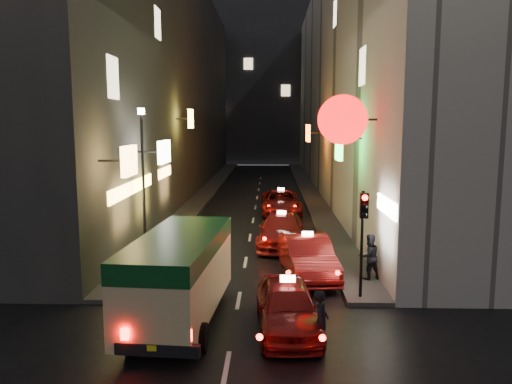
# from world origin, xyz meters

# --- Properties ---
(building_left) EXTENTS (7.40, 52.00, 18.00)m
(building_left) POSITION_xyz_m (-8.00, 33.99, 9.00)
(building_left) COLOR #393634
(building_left) RESTS_ON ground
(building_right) EXTENTS (8.21, 52.00, 18.00)m
(building_right) POSITION_xyz_m (8.00, 33.99, 9.00)
(building_right) COLOR #A9A39B
(building_right) RESTS_ON ground
(building_far) EXTENTS (30.00, 10.00, 22.00)m
(building_far) POSITION_xyz_m (0.00, 66.00, 11.00)
(building_far) COLOR #323237
(building_far) RESTS_ON ground
(sidewalk_left) EXTENTS (1.50, 52.00, 0.15)m
(sidewalk_left) POSITION_xyz_m (-4.25, 34.00, 0.07)
(sidewalk_left) COLOR #403E3B
(sidewalk_left) RESTS_ON ground
(sidewalk_right) EXTENTS (1.50, 52.00, 0.15)m
(sidewalk_right) POSITION_xyz_m (4.25, 34.00, 0.07)
(sidewalk_right) COLOR #403E3B
(sidewalk_right) RESTS_ON ground
(minibus) EXTENTS (2.55, 6.15, 2.58)m
(minibus) POSITION_xyz_m (-1.60, 6.72, 1.63)
(minibus) COLOR #D0B782
(minibus) RESTS_ON ground
(taxi_near) EXTENTS (2.47, 5.32, 1.82)m
(taxi_near) POSITION_xyz_m (1.53, 6.17, 0.83)
(taxi_near) COLOR maroon
(taxi_near) RESTS_ON ground
(taxi_second) EXTENTS (3.01, 5.96, 1.99)m
(taxi_second) POSITION_xyz_m (2.44, 11.19, 0.91)
(taxi_second) COLOR maroon
(taxi_second) RESTS_ON ground
(taxi_third) EXTENTS (2.65, 5.64, 1.92)m
(taxi_third) POSITION_xyz_m (1.56, 15.99, 0.87)
(taxi_third) COLOR maroon
(taxi_third) RESTS_ON ground
(taxi_far) EXTENTS (2.39, 5.55, 1.92)m
(taxi_far) POSITION_xyz_m (1.70, 24.19, 0.87)
(taxi_far) COLOR maroon
(taxi_far) RESTS_ON ground
(pedestrian_crossing) EXTENTS (0.47, 0.65, 1.82)m
(pedestrian_crossing) POSITION_xyz_m (2.34, 4.92, 0.91)
(pedestrian_crossing) COLOR black
(pedestrian_crossing) RESTS_ON ground
(pedestrian_sidewalk) EXTENTS (0.82, 0.66, 1.89)m
(pedestrian_sidewalk) POSITION_xyz_m (4.62, 10.46, 1.09)
(pedestrian_sidewalk) COLOR black
(pedestrian_sidewalk) RESTS_ON sidewalk_right
(traffic_light) EXTENTS (0.26, 0.43, 3.50)m
(traffic_light) POSITION_xyz_m (4.00, 8.47, 2.69)
(traffic_light) COLOR black
(traffic_light) RESTS_ON sidewalk_right
(lamp_post) EXTENTS (0.28, 0.28, 6.22)m
(lamp_post) POSITION_xyz_m (-4.20, 13.00, 3.72)
(lamp_post) COLOR black
(lamp_post) RESTS_ON sidewalk_left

